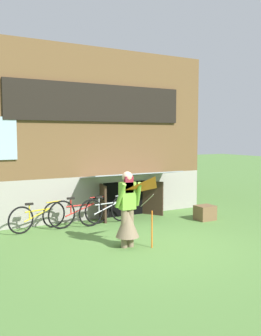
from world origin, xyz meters
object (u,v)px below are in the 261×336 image
Objects in this scene: kite at (155,193)px; bicycle_silver at (107,210)px; bicycle_red at (80,212)px; wooden_crate at (205,213)px; person at (127,215)px; bicycle_yellow at (38,217)px.

kite is 2.84m from bicycle_silver.
wooden_crate is at bearing -19.18° from bicycle_red.
kite reaches higher than bicycle_silver.
person is at bearing 127.06° from kite.
bicycle_yellow is (-1.36, 2.38, -0.35)m from person.
kite is (0.39, -0.51, 0.55)m from person.
kite is 3.49m from wooden_crate.
person is at bearing -111.08° from bicycle_silver.
bicycle_red is at bearing -20.62° from bicycle_yellow.
person is 2.27m from bicycle_silver.
bicycle_red is at bearing 102.81° from kite.
wooden_crate is at bearing -28.95° from bicycle_yellow.
wooden_crate is at bearing 44.17° from person.
bicycle_silver is 1.89m from bicycle_yellow.
bicycle_red is 1.12× the size of bicycle_yellow.
bicycle_yellow is at bearing 171.72° from bicycle_red.
bicycle_silver is 3.32× the size of wooden_crate.
person is 1.13× the size of kite.
person reaches higher than wooden_crate.
bicycle_red is at bearing 163.23° from wooden_crate.
person reaches higher than bicycle_silver.
person is at bearing -159.43° from wooden_crate.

